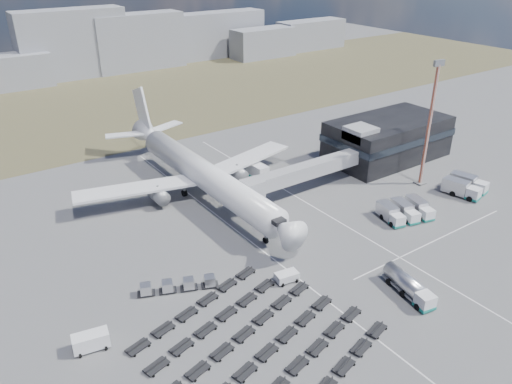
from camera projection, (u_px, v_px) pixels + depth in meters
ground at (297, 266)px, 82.81m from camera, size 420.00×420.00×0.00m
grass_strip at (85, 108)px, 163.54m from camera, size 420.00×90.00×0.01m
lane_markings at (329, 241)px, 90.03m from camera, size 47.12×110.00×0.01m
terminal at (387, 138)px, 122.57m from camera, size 30.40×16.40×11.00m
jet_bridge at (295, 174)px, 103.71m from camera, size 30.30×3.80×7.05m
airliner at (200, 172)px, 104.22m from camera, size 51.59×64.53×17.62m
skyline at (63, 55)px, 192.59m from camera, size 301.24×26.35×25.97m
fuel_tanker at (409, 286)px, 75.49m from camera, size 4.19×9.97×3.13m
pushback_tug at (287, 277)px, 78.82m from camera, size 3.89×2.55×1.60m
utility_van at (91, 342)px, 65.39m from camera, size 4.99×2.95×2.46m
catering_truck at (256, 171)px, 113.96m from camera, size 3.03×6.91×3.13m
service_trucks_near at (405, 211)px, 96.96m from camera, size 10.54×8.92×2.78m
service_trucks_far at (465, 186)px, 106.54m from camera, size 8.01×9.01×3.15m
uld_row at (178, 285)px, 76.56m from camera, size 12.08×6.23×1.72m
baggage_dollies at (256, 345)px, 66.00m from camera, size 33.53×30.87×0.78m
floodlight_mast at (429, 125)px, 105.43m from camera, size 2.60×2.11×27.35m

